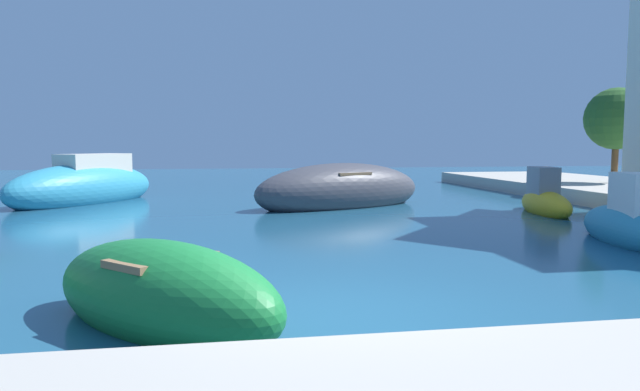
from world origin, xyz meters
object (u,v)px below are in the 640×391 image
at_px(moored_boat_0, 341,191).
at_px(moored_boat_1, 545,201).
at_px(quayside_tree, 617,119).
at_px(moored_boat_5, 85,187).
at_px(moored_boat_4, 629,225).
at_px(moored_boat_7, 163,295).

relative_size(moored_boat_0, moored_boat_1, 1.99).
distance_m(moored_boat_0, quayside_tree, 11.30).
distance_m(moored_boat_0, moored_boat_1, 6.02).
height_order(moored_boat_0, moored_boat_1, moored_boat_0).
relative_size(moored_boat_0, moored_boat_5, 1.05).
bearing_deg(moored_boat_5, moored_boat_4, 84.87).
relative_size(moored_boat_4, moored_boat_7, 1.04).
relative_size(moored_boat_1, moored_boat_5, 0.53).
height_order(moored_boat_5, moored_boat_7, moored_boat_5).
distance_m(moored_boat_0, moored_boat_5, 8.68).
relative_size(moored_boat_4, moored_boat_5, 0.56).
distance_m(moored_boat_7, quayside_tree, 20.15).
bearing_deg(moored_boat_4, moored_boat_5, 63.27).
height_order(moored_boat_0, moored_boat_5, moored_boat_5).
height_order(moored_boat_1, moored_boat_5, moored_boat_5).
xyz_separation_m(moored_boat_1, moored_boat_4, (-1.07, -4.78, 0.01)).
bearing_deg(moored_boat_4, moored_boat_1, -0.90).
bearing_deg(moored_boat_5, moored_boat_7, 49.56).
relative_size(moored_boat_0, quayside_tree, 1.78).
bearing_deg(moored_boat_7, moored_boat_1, 86.83).
relative_size(moored_boat_0, moored_boat_4, 1.88).
bearing_deg(moored_boat_7, moored_boat_5, 151.43).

